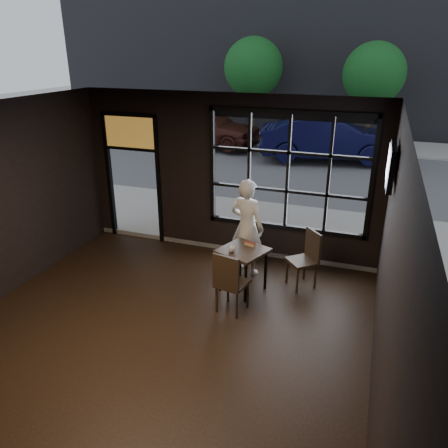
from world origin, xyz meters
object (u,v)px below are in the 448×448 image
at_px(cafe_table, 243,270).
at_px(navy_car, 328,138).
at_px(man, 247,227).
at_px(chair_near, 232,281).

distance_m(cafe_table, navy_car, 9.75).
xyz_separation_m(cafe_table, navy_car, (0.21, 9.73, 0.51)).
bearing_deg(cafe_table, man, 122.50).
bearing_deg(navy_car, cafe_table, 167.48).
bearing_deg(navy_car, chair_near, 167.72).
distance_m(man, navy_car, 9.08).
distance_m(cafe_table, man, 0.85).
height_order(man, navy_car, man).
relative_size(cafe_table, man, 0.43).
height_order(cafe_table, navy_car, navy_car).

